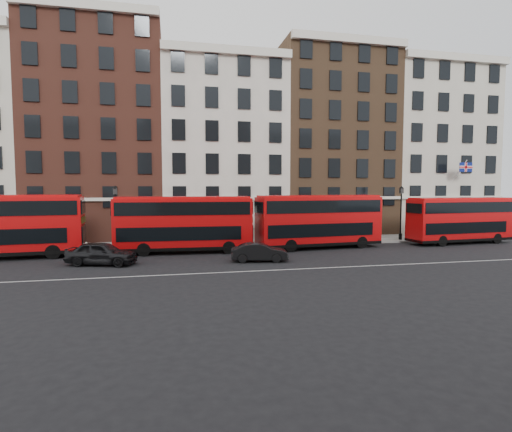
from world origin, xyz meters
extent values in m
plane|color=black|center=(0.00, 0.00, 0.00)|extent=(120.00, 120.00, 0.00)
cube|color=gray|center=(0.00, 10.50, 0.07)|extent=(80.00, 5.00, 0.15)
cube|color=gray|center=(0.00, 8.00, 0.08)|extent=(80.00, 0.30, 0.16)
cube|color=white|center=(0.00, -2.00, 0.01)|extent=(70.00, 0.12, 0.01)
cube|color=brown|center=(-12.80, 18.00, 11.00)|extent=(12.80, 10.00, 22.00)
cube|color=beige|center=(-12.80, 12.75, 21.60)|extent=(12.80, 0.50, 0.80)
cube|color=#ACA598|center=(0.00, 18.00, 9.50)|extent=(12.80, 10.00, 19.00)
cube|color=beige|center=(0.00, 12.75, 18.60)|extent=(12.80, 0.50, 0.80)
cube|color=brown|center=(12.80, 18.00, 10.50)|extent=(12.80, 10.00, 21.00)
cube|color=beige|center=(12.80, 12.75, 20.60)|extent=(12.80, 0.50, 0.80)
cube|color=#AEA796|center=(25.60, 18.00, 10.00)|extent=(12.80, 10.00, 20.00)
cube|color=beige|center=(25.60, 12.75, 19.60)|extent=(12.80, 0.50, 0.80)
cube|color=red|center=(-17.98, 6.21, 2.49)|extent=(11.44, 3.63, 4.23)
cube|color=black|center=(-17.98, 6.21, 0.50)|extent=(11.44, 3.68, 0.26)
cube|color=black|center=(-17.98, 6.21, 3.80)|extent=(11.02, 3.68, 1.07)
cube|color=red|center=(-17.98, 6.21, 4.66)|extent=(11.10, 3.39, 0.19)
cube|color=black|center=(-12.34, 6.69, 1.66)|extent=(0.29, 2.36, 1.39)
cube|color=black|center=(-12.34, 6.69, 2.81)|extent=(0.26, 2.04, 0.45)
cylinder|color=black|center=(-14.25, 5.33, 0.54)|extent=(1.09, 0.39, 1.07)
cylinder|color=black|center=(-14.46, 7.72, 0.54)|extent=(1.09, 0.39, 1.07)
cube|color=red|center=(-4.61, 6.21, 2.40)|extent=(10.93, 3.02, 4.07)
cube|color=black|center=(-4.61, 6.21, 0.48)|extent=(10.93, 3.06, 0.25)
cube|color=black|center=(-4.92, 6.22, 1.70)|extent=(9.69, 3.05, 1.08)
cube|color=black|center=(-4.61, 6.21, 3.66)|extent=(10.52, 3.09, 1.03)
cube|color=red|center=(-4.61, 6.21, 4.49)|extent=(10.61, 2.80, 0.19)
cube|color=black|center=(0.85, 5.98, 1.60)|extent=(0.18, 2.27, 1.34)
cube|color=black|center=(0.85, 5.98, 2.70)|extent=(0.16, 1.96, 0.43)
cylinder|color=black|center=(-1.15, 4.91, 0.52)|extent=(1.04, 0.33, 1.03)
cylinder|color=black|center=(-1.05, 7.22, 0.52)|extent=(1.04, 0.33, 1.03)
cylinder|color=black|center=(-7.75, 5.18, 0.52)|extent=(1.04, 0.33, 1.03)
cylinder|color=black|center=(-7.65, 7.49, 0.52)|extent=(1.04, 0.33, 1.03)
cube|color=red|center=(6.97, 6.21, 2.43)|extent=(11.16, 3.63, 4.13)
cube|color=black|center=(6.97, 6.21, 0.49)|extent=(11.17, 3.67, 0.25)
cube|color=black|center=(6.65, 6.18, 1.72)|extent=(9.92, 3.60, 1.10)
cube|color=black|center=(6.97, 6.21, 3.71)|extent=(10.75, 3.68, 1.04)
cube|color=red|center=(6.97, 6.21, 4.54)|extent=(10.83, 3.40, 0.19)
cube|color=black|center=(12.47, 6.73, 1.62)|extent=(0.30, 2.30, 1.36)
cube|color=black|center=(12.47, 6.73, 2.74)|extent=(0.27, 1.98, 0.44)
cylinder|color=black|center=(10.61, 5.38, 0.52)|extent=(1.07, 0.39, 1.04)
cylinder|color=black|center=(10.39, 7.71, 0.52)|extent=(1.07, 0.39, 1.04)
cylinder|color=black|center=(3.96, 4.75, 0.52)|extent=(1.07, 0.39, 1.04)
cylinder|color=black|center=(3.74, 7.08, 0.52)|extent=(1.07, 0.39, 1.04)
cube|color=red|center=(21.09, 6.21, 2.28)|extent=(10.45, 3.26, 3.87)
cube|color=black|center=(21.09, 6.21, 0.46)|extent=(10.45, 3.29, 0.24)
cube|color=black|center=(20.79, 6.18, 1.62)|extent=(9.28, 3.24, 1.03)
cube|color=black|center=(21.09, 6.21, 3.48)|extent=(10.07, 3.30, 0.98)
cube|color=red|center=(21.09, 6.21, 4.26)|extent=(10.14, 3.04, 0.18)
cube|color=black|center=(26.26, 6.62, 1.52)|extent=(0.25, 2.16, 1.27)
cube|color=black|center=(26.26, 6.62, 2.57)|extent=(0.23, 1.86, 0.41)
cylinder|color=black|center=(24.50, 5.38, 0.49)|extent=(1.00, 0.35, 0.98)
cylinder|color=black|center=(24.32, 7.57, 0.49)|extent=(1.00, 0.35, 0.98)
cylinder|color=black|center=(18.24, 4.88, 0.49)|extent=(1.00, 0.35, 0.98)
cylinder|color=black|center=(18.07, 7.07, 0.49)|extent=(1.00, 0.35, 0.98)
imported|color=black|center=(-10.34, 2.23, 0.81)|extent=(5.09, 3.19, 1.61)
imported|color=black|center=(0.53, 1.21, 0.67)|extent=(4.25, 2.07, 1.34)
cylinder|color=black|center=(-10.19, 8.74, 2.45)|extent=(0.14, 0.14, 4.60)
cylinder|color=black|center=(-10.19, 8.74, 0.45)|extent=(0.32, 0.32, 0.60)
cube|color=#262626|center=(-10.19, 8.74, 5.00)|extent=(0.32, 0.32, 0.55)
cone|color=black|center=(-10.19, 8.74, 5.35)|extent=(0.44, 0.44, 0.25)
cylinder|color=black|center=(16.59, 8.92, 2.45)|extent=(0.14, 0.14, 4.60)
cylinder|color=black|center=(16.59, 8.92, 0.45)|extent=(0.32, 0.32, 0.60)
cube|color=#262626|center=(16.59, 8.92, 5.00)|extent=(0.32, 0.32, 0.55)
cone|color=black|center=(16.59, 8.92, 5.35)|extent=(0.44, 0.44, 0.25)
cylinder|color=black|center=(26.85, 8.66, 1.45)|extent=(0.12, 0.12, 2.60)
cube|color=black|center=(26.85, 8.51, 3.05)|extent=(0.25, 0.30, 0.75)
sphere|color=red|center=(26.85, 8.34, 3.27)|extent=(0.14, 0.14, 0.14)
sphere|color=#0C9919|center=(26.85, 8.34, 2.83)|extent=(0.14, 0.14, 0.14)
camera|label=1|loc=(-5.67, -26.49, 5.30)|focal=28.00mm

